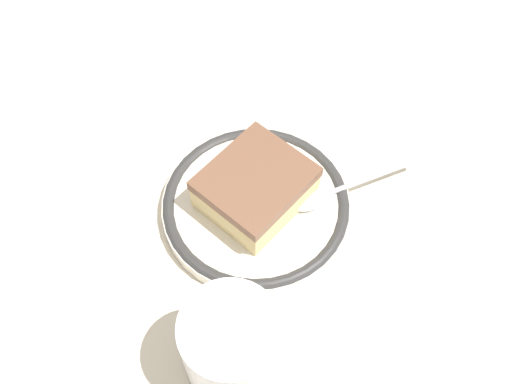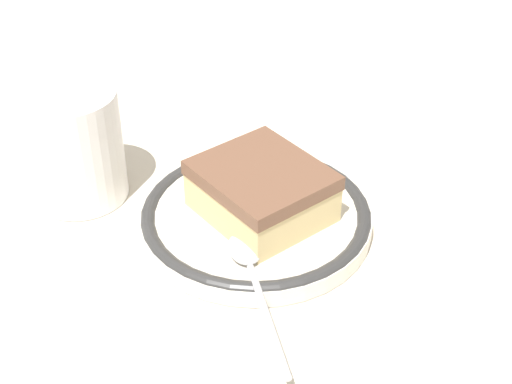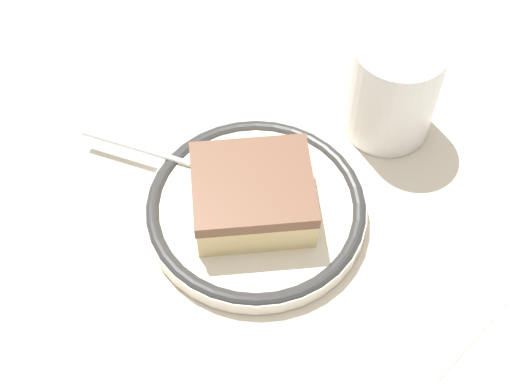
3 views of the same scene
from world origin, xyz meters
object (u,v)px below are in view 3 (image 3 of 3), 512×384
at_px(plate, 256,209).
at_px(spoon, 193,164).
at_px(cup, 392,94).
at_px(cake_slice, 253,195).

relative_size(plate, spoon, 1.37).
distance_m(plate, cup, 0.16).
bearing_deg(cake_slice, spoon, -175.71).
bearing_deg(cup, spoon, -116.26).
distance_m(plate, cake_slice, 0.03).
distance_m(cake_slice, cup, 0.16).
bearing_deg(spoon, cake_slice, 4.29).
height_order(plate, spoon, spoon).
relative_size(plate, cup, 1.91).
bearing_deg(cup, cake_slice, -94.92).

